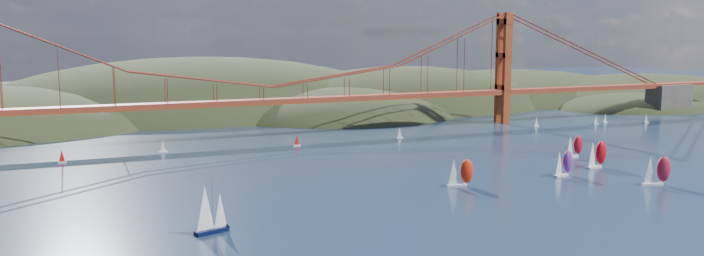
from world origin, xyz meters
name	(u,v)px	position (x,y,z in m)	size (l,w,h in m)	color
headlands	(299,130)	(44.95, 278.29, -12.46)	(725.00, 225.00, 96.00)	black
bridge	(268,63)	(-1.75, 180.00, 32.23)	(552.00, 12.00, 55.00)	maroon
sloop_navy	(210,210)	(-55.27, 45.66, 5.51)	(8.47, 6.00, 12.48)	black
racer_0	(460,172)	(22.64, 64.27, 4.39)	(8.28, 4.29, 9.29)	silver
racer_1	(656,170)	(77.40, 42.50, 4.72)	(8.91, 5.12, 9.99)	silver
racer_2	(596,154)	(80.03, 70.24, 4.86)	(9.16, 4.77, 10.28)	silver
racer_3	(574,146)	(86.96, 89.16, 4.26)	(7.96, 3.59, 9.01)	white
racer_rwb	(563,163)	(60.63, 63.82, 4.39)	(8.28, 4.43, 9.29)	silver
distant_boat_2	(62,156)	(-85.58, 150.91, 2.41)	(3.00, 2.00, 4.70)	silver
distant_boat_3	(163,146)	(-50.02, 158.53, 2.41)	(3.00, 2.00, 4.70)	silver
distant_boat_4	(536,122)	(126.83, 161.26, 2.41)	(3.00, 2.00, 4.70)	silver
distant_boat_5	(596,120)	(158.63, 155.53, 2.41)	(3.00, 2.00, 4.70)	silver
distant_boat_6	(605,118)	(168.25, 159.51, 2.41)	(3.00, 2.00, 4.70)	silver
distant_boat_7	(646,118)	(185.70, 149.73, 2.41)	(3.00, 2.00, 4.70)	silver
distant_boat_8	(400,133)	(49.01, 154.68, 2.41)	(3.00, 2.00, 4.70)	silver
distant_boat_9	(297,140)	(1.57, 152.57, 2.41)	(3.00, 2.00, 4.70)	silver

